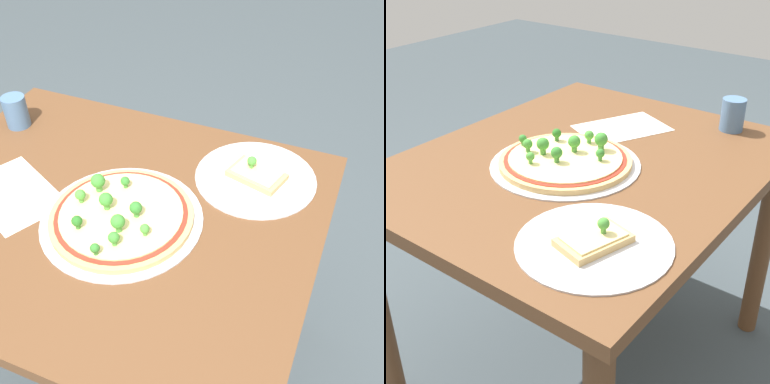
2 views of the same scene
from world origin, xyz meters
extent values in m
plane|color=#3D474C|center=(0.00, 0.00, 0.00)|extent=(8.00, 8.00, 0.00)
cube|color=brown|center=(0.00, 0.00, 0.70)|extent=(1.04, 0.85, 0.04)
cylinder|color=brown|center=(-0.46, -0.37, 0.34)|extent=(0.06, 0.06, 0.68)
cylinder|color=brown|center=(0.46, -0.37, 0.34)|extent=(0.06, 0.06, 0.68)
cylinder|color=silver|center=(-0.06, 0.02, 0.72)|extent=(0.39, 0.39, 0.00)
cylinder|color=tan|center=(-0.06, 0.02, 0.73)|extent=(0.34, 0.34, 0.01)
cylinder|color=#A82D1E|center=(-0.06, 0.02, 0.74)|extent=(0.32, 0.32, 0.00)
cylinder|color=#F4DB8E|center=(-0.06, 0.02, 0.74)|extent=(0.29, 0.29, 0.00)
sphere|color=#479338|center=(-0.14, 0.07, 0.76)|extent=(0.02, 0.02, 0.02)
cylinder|color=#51973E|center=(-0.14, 0.07, 0.75)|extent=(0.01, 0.01, 0.01)
sphere|color=#337A2D|center=(-0.10, 0.02, 0.77)|extent=(0.03, 0.03, 0.03)
cylinder|color=#3F8136|center=(-0.10, 0.02, 0.75)|extent=(0.01, 0.01, 0.01)
sphere|color=#337A2D|center=(-0.07, 0.16, 0.76)|extent=(0.02, 0.02, 0.02)
cylinder|color=#3F8136|center=(-0.07, 0.16, 0.75)|extent=(0.01, 0.01, 0.01)
sphere|color=#479338|center=(0.05, 0.03, 0.76)|extent=(0.03, 0.03, 0.03)
cylinder|color=#51973E|center=(0.05, 0.03, 0.75)|extent=(0.01, 0.01, 0.01)
sphere|color=#337A2D|center=(-0.03, -0.06, 0.76)|extent=(0.02, 0.02, 0.02)
cylinder|color=#3F8136|center=(-0.03, -0.06, 0.75)|extent=(0.01, 0.01, 0.01)
sphere|color=#3D8933|center=(-0.02, 0.02, 0.77)|extent=(0.03, 0.03, 0.03)
cylinder|color=#488E3A|center=(-0.02, 0.02, 0.75)|extent=(0.01, 0.01, 0.01)
sphere|color=#3D8933|center=(-0.08, 0.08, 0.77)|extent=(0.03, 0.03, 0.03)
cylinder|color=#488E3A|center=(-0.08, 0.08, 0.75)|extent=(0.01, 0.01, 0.01)
sphere|color=#3D8933|center=(0.03, -0.03, 0.77)|extent=(0.04, 0.04, 0.04)
cylinder|color=#488E3A|center=(0.03, -0.03, 0.75)|extent=(0.02, 0.02, 0.02)
sphere|color=#3D8933|center=(-0.10, 0.12, 0.76)|extent=(0.03, 0.03, 0.03)
cylinder|color=#488E3A|center=(-0.10, 0.12, 0.75)|extent=(0.01, 0.01, 0.01)
sphere|color=#286B23|center=(0.01, 0.11, 0.76)|extent=(0.03, 0.03, 0.03)
cylinder|color=#37742D|center=(0.01, 0.11, 0.75)|extent=(0.01, 0.01, 0.01)
cylinder|color=silver|center=(-0.31, -0.25, 0.72)|extent=(0.32, 0.32, 0.00)
cube|color=tan|center=(-0.31, -0.25, 0.73)|extent=(0.16, 0.13, 0.02)
cube|color=#F4DB8E|center=(-0.31, -0.25, 0.74)|extent=(0.13, 0.11, 0.00)
sphere|color=#479338|center=(-0.29, -0.26, 0.76)|extent=(0.02, 0.02, 0.02)
cylinder|color=#51973E|center=(-0.29, -0.26, 0.75)|extent=(0.01, 0.01, 0.01)
cylinder|color=#4C7099|center=(0.42, -0.22, 0.77)|extent=(0.07, 0.07, 0.10)
cube|color=white|center=(0.24, 0.04, 0.72)|extent=(0.31, 0.27, 0.00)
camera|label=1|loc=(-0.52, 0.72, 1.52)|focal=45.00mm
camera|label=2|loc=(-1.03, -0.75, 1.32)|focal=50.00mm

